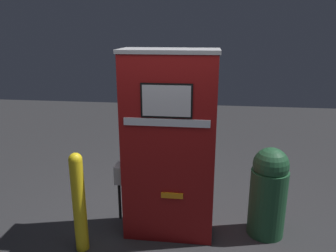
# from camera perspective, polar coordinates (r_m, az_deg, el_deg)

# --- Properties ---
(ground_plane) EXTENTS (14.00, 14.00, 0.00)m
(ground_plane) POSITION_cam_1_polar(r_m,az_deg,el_deg) (3.89, -0.22, -19.57)
(ground_plane) COLOR #2D2D30
(gas_pump) EXTENTS (1.10, 0.50, 2.10)m
(gas_pump) POSITION_cam_1_polar(r_m,az_deg,el_deg) (3.59, 0.19, -3.63)
(gas_pump) COLOR maroon
(gas_pump) RESTS_ON ground_plane
(safety_bollard) EXTENTS (0.14, 0.14, 1.11)m
(safety_bollard) POSITION_cam_1_polar(r_m,az_deg,el_deg) (3.61, -15.26, -12.40)
(safety_bollard) COLOR yellow
(safety_bollard) RESTS_ON ground_plane
(trash_bin) EXTENTS (0.41, 0.41, 1.05)m
(trash_bin) POSITION_cam_1_polar(r_m,az_deg,el_deg) (3.92, 17.08, -10.81)
(trash_bin) COLOR #1E4C2D
(trash_bin) RESTS_ON ground_plane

